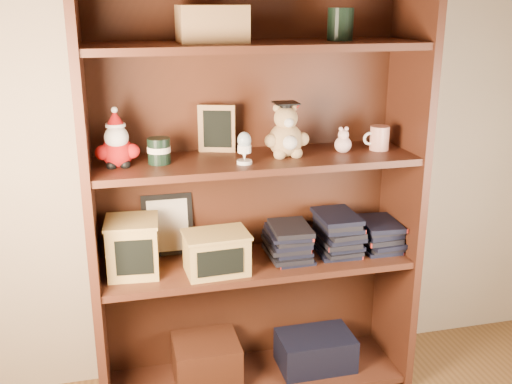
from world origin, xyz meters
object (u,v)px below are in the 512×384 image
grad_teddy_bear (286,135)px  treats_box (133,246)px  bookcase (252,199)px  teacher_mug (379,138)px

grad_teddy_bear → treats_box: size_ratio=0.99×
grad_teddy_bear → treats_box: grad_teddy_bear is taller
grad_teddy_bear → bookcase: bearing=153.0°
grad_teddy_bear → treats_box: 0.67m
bookcase → grad_teddy_bear: size_ratio=8.03×
grad_teddy_bear → teacher_mug: bearing=1.0°
bookcase → treats_box: bookcase is taller
bookcase → teacher_mug: size_ratio=15.81×
bookcase → grad_teddy_bear: bookcase is taller
teacher_mug → treats_box: 0.98m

